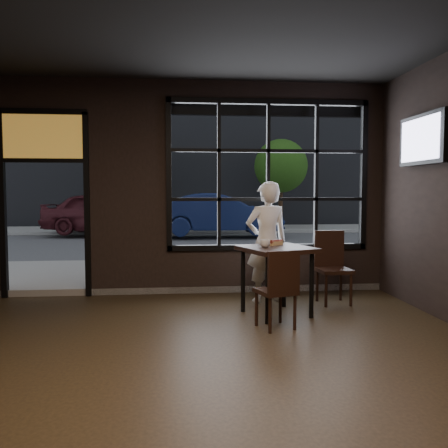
{
  "coord_description": "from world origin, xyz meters",
  "views": [
    {
      "loc": [
        -0.17,
        -3.64,
        1.56
      ],
      "look_at": [
        0.4,
        2.2,
        1.15
      ],
      "focal_mm": 38.0,
      "sensor_mm": 36.0,
      "label": 1
    }
  ],
  "objects": [
    {
      "name": "floor",
      "position": [
        0.0,
        0.0,
        -0.01
      ],
      "size": [
        6.0,
        7.0,
        0.02
      ],
      "primitive_type": "cube",
      "color": "black",
      "rests_on": "ground"
    },
    {
      "name": "window_frame",
      "position": [
        1.2,
        3.5,
        1.8
      ],
      "size": [
        3.06,
        0.12,
        2.28
      ],
      "primitive_type": "cube",
      "color": "black",
      "rests_on": "ground"
    },
    {
      "name": "stained_transom",
      "position": [
        -2.1,
        3.5,
        2.35
      ],
      "size": [
        1.2,
        0.06,
        0.7
      ],
      "primitive_type": "cube",
      "color": "orange",
      "rests_on": "ground"
    },
    {
      "name": "street_asphalt",
      "position": [
        0.0,
        24.0,
        -0.02
      ],
      "size": [
        60.0,
        41.0,
        0.04
      ],
      "primitive_type": "cube",
      "color": "#545456",
      "rests_on": "ground"
    },
    {
      "name": "building_across",
      "position": [
        0.0,
        23.0,
        7.5
      ],
      "size": [
        28.0,
        12.0,
        15.0
      ],
      "primitive_type": "cube",
      "color": "#5B5956",
      "rests_on": "ground"
    },
    {
      "name": "cafe_table",
      "position": [
        1.06,
        2.16,
        0.43
      ],
      "size": [
        1.02,
        1.02,
        0.87
      ],
      "primitive_type": "cube",
      "rotation": [
        0.0,
        0.0,
        0.34
      ],
      "color": "black",
      "rests_on": "floor"
    },
    {
      "name": "chair_near",
      "position": [
        0.93,
        1.59,
        0.45
      ],
      "size": [
        0.5,
        0.5,
        0.91
      ],
      "primitive_type": "cube",
      "rotation": [
        0.0,
        0.0,
        3.46
      ],
      "color": "black",
      "rests_on": "floor"
    },
    {
      "name": "chair_window",
      "position": [
        1.97,
        2.66,
        0.5
      ],
      "size": [
        0.46,
        0.46,
        1.0
      ],
      "primitive_type": "cube",
      "rotation": [
        0.0,
        0.0,
        0.05
      ],
      "color": "black",
      "rests_on": "floor"
    },
    {
      "name": "man",
      "position": [
        1.07,
        2.88,
        0.85
      ],
      "size": [
        0.68,
        0.52,
        1.69
      ],
      "primitive_type": "imported",
      "rotation": [
        0.0,
        0.0,
        3.33
      ],
      "color": "white",
      "rests_on": "floor"
    },
    {
      "name": "hotdog",
      "position": [
        1.1,
        2.34,
        0.89
      ],
      "size": [
        0.21,
        0.18,
        0.06
      ],
      "primitive_type": null,
      "rotation": [
        0.0,
        0.0,
        0.62
      ],
      "color": "tan",
      "rests_on": "cafe_table"
    },
    {
      "name": "cup",
      "position": [
        0.9,
        2.11,
        0.91
      ],
      "size": [
        0.16,
        0.16,
        0.1
      ],
      "primitive_type": "imported",
      "rotation": [
        0.0,
        0.0,
        0.42
      ],
      "color": "silver",
      "rests_on": "cafe_table"
    },
    {
      "name": "tv",
      "position": [
        2.93,
        2.15,
        2.21
      ],
      "size": [
        0.12,
        1.09,
        0.64
      ],
      "primitive_type": "cube",
      "color": "black",
      "rests_on": "wall_right"
    },
    {
      "name": "navy_car",
      "position": [
        1.16,
        12.06,
        0.79
      ],
      "size": [
        4.22,
        1.51,
        1.39
      ],
      "primitive_type": "imported",
      "rotation": [
        0.0,
        0.0,
        1.58
      ],
      "color": "#111C43",
      "rests_on": "street_asphalt"
    },
    {
      "name": "maroon_car",
      "position": [
        -2.64,
        12.79,
        0.81
      ],
      "size": [
        4.42,
        2.41,
        1.42
      ],
      "primitive_type": "imported",
      "rotation": [
        0.0,
        0.0,
        1.39
      ],
      "color": "#4A191E",
      "rests_on": "street_asphalt"
    },
    {
      "name": "tree_left",
      "position": [
        -1.63,
        14.54,
        2.71
      ],
      "size": [
        2.25,
        2.25,
        3.84
      ],
      "color": "#332114",
      "rests_on": "street_asphalt"
    },
    {
      "name": "tree_right",
      "position": [
        3.88,
        14.87,
        2.53
      ],
      "size": [
        2.11,
        2.11,
        3.6
      ],
      "color": "#332114",
      "rests_on": "street_asphalt"
    }
  ]
}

